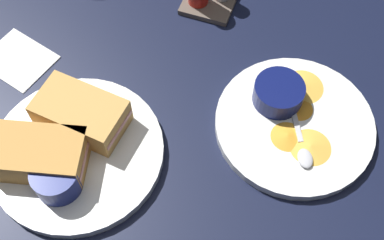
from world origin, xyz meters
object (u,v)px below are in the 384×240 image
at_px(plate_sandwich_main, 77,152).
at_px(ramekin_dark_sauce, 56,179).
at_px(sandwich_half_near, 81,113).
at_px(plate_chips_companion, 294,124).
at_px(spoon_by_dark_ramekin, 71,150).
at_px(ramekin_light_gravy, 279,93).
at_px(sandwich_half_far, 39,154).
at_px(spoon_by_gravy_ramekin, 303,150).

bearing_deg(plate_sandwich_main, ramekin_dark_sauce, -86.86).
relative_size(sandwich_half_near, ramekin_dark_sauce, 2.10).
bearing_deg(sandwich_half_near, plate_chips_companion, 19.33).
xyz_separation_m(sandwich_half_near, plate_chips_companion, (0.30, 0.11, -0.03)).
height_order(plate_sandwich_main, spoon_by_dark_ramekin, spoon_by_dark_ramekin).
bearing_deg(plate_sandwich_main, ramekin_light_gravy, 35.75).
xyz_separation_m(plate_sandwich_main, sandwich_half_far, (-0.04, -0.03, 0.03)).
distance_m(plate_sandwich_main, sandwich_half_far, 0.06).
height_order(plate_sandwich_main, plate_chips_companion, same).
distance_m(ramekin_light_gravy, spoon_by_gravy_ramekin, 0.10).
xyz_separation_m(sandwich_half_near, spoon_by_dark_ramekin, (0.01, -0.05, -0.02)).
bearing_deg(sandwich_half_near, spoon_by_gravy_ramekin, 10.53).
relative_size(sandwich_half_near, spoon_by_dark_ramekin, 1.40).
relative_size(plate_sandwich_main, sandwich_half_near, 1.85).
bearing_deg(spoon_by_gravy_ramekin, plate_sandwich_main, -161.04).
distance_m(plate_sandwich_main, spoon_by_dark_ramekin, 0.01).
relative_size(plate_sandwich_main, spoon_by_gravy_ramekin, 2.70).
relative_size(sandwich_half_far, ramekin_light_gravy, 1.88).
xyz_separation_m(ramekin_dark_sauce, spoon_by_gravy_ramekin, (0.31, 0.17, -0.02)).
distance_m(sandwich_half_far, plate_chips_companion, 0.38).
bearing_deg(spoon_by_gravy_ramekin, sandwich_half_far, -158.12).
height_order(ramekin_dark_sauce, ramekin_light_gravy, ramekin_dark_sauce).
height_order(sandwich_half_far, spoon_by_dark_ramekin, sandwich_half_far).
relative_size(sandwich_half_far, ramekin_dark_sauce, 2.20).
bearing_deg(spoon_by_gravy_ramekin, plate_chips_companion, 115.65).
height_order(plate_sandwich_main, ramekin_light_gravy, ramekin_light_gravy).
distance_m(ramekin_dark_sauce, ramekin_light_gravy, 0.35).
bearing_deg(plate_chips_companion, plate_sandwich_main, -152.25).
distance_m(plate_sandwich_main, spoon_by_gravy_ramekin, 0.33).
xyz_separation_m(spoon_by_dark_ramekin, ramekin_light_gravy, (0.26, 0.19, 0.01)).
height_order(sandwich_half_near, ramekin_light_gravy, sandwich_half_near).
relative_size(sandwich_half_near, spoon_by_gravy_ramekin, 1.46).
height_order(ramekin_dark_sauce, spoon_by_gravy_ramekin, ramekin_dark_sauce).
xyz_separation_m(sandwich_half_far, spoon_by_gravy_ramekin, (0.35, 0.14, -0.02)).
bearing_deg(ramekin_light_gravy, plate_sandwich_main, -144.25).
height_order(plate_sandwich_main, sandwich_half_near, sandwich_half_near).
distance_m(sandwich_half_far, ramekin_dark_sauce, 0.05).
relative_size(sandwich_half_near, plate_chips_companion, 0.57).
xyz_separation_m(sandwich_half_far, spoon_by_dark_ramekin, (0.03, 0.03, -0.02)).
distance_m(sandwich_half_near, ramekin_light_gravy, 0.30).
distance_m(spoon_by_dark_ramekin, ramekin_light_gravy, 0.32).
relative_size(sandwich_half_near, ramekin_light_gravy, 1.79).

